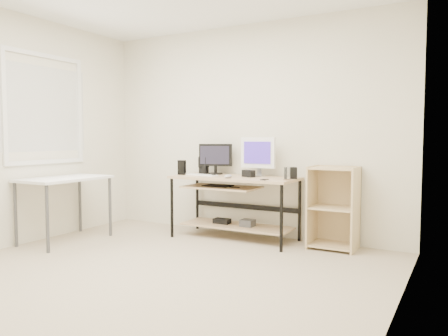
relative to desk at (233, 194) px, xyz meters
name	(u,v)px	position (x,y,z in m)	size (l,w,h in m)	color
room	(134,125)	(-0.11, -1.62, 0.78)	(4.01, 4.01, 2.62)	#BDAD91
desk	(233,194)	(0.00, 0.00, 0.00)	(1.50, 0.65, 0.75)	tan
side_table	(65,184)	(-1.65, -1.06, 0.13)	(0.60, 1.00, 0.75)	white
shelf_unit	(334,207)	(1.18, 0.16, -0.09)	(0.50, 0.40, 0.90)	#DABE88
black_monitor	(216,157)	(-0.33, 0.17, 0.43)	(0.41, 0.18, 0.38)	black
white_imac	(258,154)	(0.25, 0.17, 0.48)	(0.44, 0.14, 0.47)	silver
keyboard	(202,175)	(-0.40, -0.07, 0.22)	(0.42, 0.12, 0.01)	white
mouse	(228,176)	(0.05, -0.22, 0.23)	(0.08, 0.13, 0.04)	#AFAFB4
center_speaker	(248,174)	(0.20, 0.02, 0.25)	(0.16, 0.07, 0.08)	black
speaker_left	(204,165)	(-0.50, 0.15, 0.32)	(0.12, 0.12, 0.21)	black
speaker_right	(292,173)	(0.71, 0.08, 0.28)	(0.11, 0.11, 0.13)	black
audio_controller	(182,167)	(-0.67, -0.10, 0.30)	(0.09, 0.06, 0.18)	black
volume_puck	(214,175)	(-0.22, -0.07, 0.22)	(0.05, 0.05, 0.02)	black
smartphone	(264,180)	(0.50, -0.21, 0.22)	(0.06, 0.11, 0.01)	black
coaster	(287,180)	(0.72, -0.10, 0.21)	(0.09, 0.09, 0.01)	#9F7348
drinking_glass	(287,173)	(0.72, -0.10, 0.28)	(0.07, 0.07, 0.13)	white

